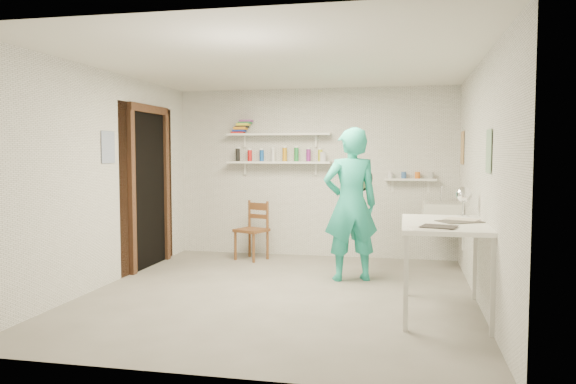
% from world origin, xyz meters
% --- Properties ---
extents(floor, '(4.00, 4.50, 0.02)m').
position_xyz_m(floor, '(0.00, 0.00, -0.01)').
color(floor, slate).
rests_on(floor, ground).
extents(ceiling, '(4.00, 4.50, 0.02)m').
position_xyz_m(ceiling, '(0.00, 0.00, 2.41)').
color(ceiling, silver).
rests_on(ceiling, wall_back).
extents(wall_back, '(4.00, 0.02, 2.40)m').
position_xyz_m(wall_back, '(0.00, 2.26, 1.20)').
color(wall_back, silver).
rests_on(wall_back, ground).
extents(wall_front, '(4.00, 0.02, 2.40)m').
position_xyz_m(wall_front, '(0.00, -2.26, 1.20)').
color(wall_front, silver).
rests_on(wall_front, ground).
extents(wall_left, '(0.02, 4.50, 2.40)m').
position_xyz_m(wall_left, '(-2.01, 0.00, 1.20)').
color(wall_left, silver).
rests_on(wall_left, ground).
extents(wall_right, '(0.02, 4.50, 2.40)m').
position_xyz_m(wall_right, '(2.01, 0.00, 1.20)').
color(wall_right, silver).
rests_on(wall_right, ground).
extents(doorway_recess, '(0.02, 0.90, 2.00)m').
position_xyz_m(doorway_recess, '(-1.99, 1.05, 1.00)').
color(doorway_recess, black).
rests_on(doorway_recess, wall_left).
extents(corridor_box, '(1.40, 1.50, 2.10)m').
position_xyz_m(corridor_box, '(-2.70, 1.05, 1.05)').
color(corridor_box, brown).
rests_on(corridor_box, ground).
extents(door_lintel, '(0.06, 1.05, 0.10)m').
position_xyz_m(door_lintel, '(-1.97, 1.05, 2.05)').
color(door_lintel, brown).
rests_on(door_lintel, wall_left).
extents(door_jamb_near, '(0.06, 0.10, 2.00)m').
position_xyz_m(door_jamb_near, '(-1.97, 0.55, 1.00)').
color(door_jamb_near, brown).
rests_on(door_jamb_near, ground).
extents(door_jamb_far, '(0.06, 0.10, 2.00)m').
position_xyz_m(door_jamb_far, '(-1.97, 1.55, 1.00)').
color(door_jamb_far, brown).
rests_on(door_jamb_far, ground).
extents(shelf_lower, '(1.50, 0.22, 0.03)m').
position_xyz_m(shelf_lower, '(-0.50, 2.13, 1.35)').
color(shelf_lower, white).
rests_on(shelf_lower, wall_back).
extents(shelf_upper, '(1.50, 0.22, 0.03)m').
position_xyz_m(shelf_upper, '(-0.50, 2.13, 1.75)').
color(shelf_upper, white).
rests_on(shelf_upper, wall_back).
extents(ledge_shelf, '(0.70, 0.14, 0.03)m').
position_xyz_m(ledge_shelf, '(1.35, 2.17, 1.12)').
color(ledge_shelf, white).
rests_on(ledge_shelf, wall_back).
extents(poster_left, '(0.01, 0.28, 0.36)m').
position_xyz_m(poster_left, '(-1.99, 0.05, 1.55)').
color(poster_left, '#334C7F').
rests_on(poster_left, wall_left).
extents(poster_right_a, '(0.01, 0.34, 0.42)m').
position_xyz_m(poster_right_a, '(1.99, 1.80, 1.55)').
color(poster_right_a, '#995933').
rests_on(poster_right_a, wall_right).
extents(poster_right_b, '(0.01, 0.30, 0.38)m').
position_xyz_m(poster_right_b, '(1.99, -0.55, 1.50)').
color(poster_right_b, '#3F724C').
rests_on(poster_right_b, wall_right).
extents(belfast_sink, '(0.48, 0.60, 0.30)m').
position_xyz_m(belfast_sink, '(1.75, 1.70, 0.70)').
color(belfast_sink, white).
rests_on(belfast_sink, wall_right).
extents(man, '(0.76, 0.63, 1.78)m').
position_xyz_m(man, '(0.66, 0.78, 0.89)').
color(man, '#24B8A0').
rests_on(man, ground).
extents(wall_clock, '(0.31, 0.15, 0.32)m').
position_xyz_m(wall_clock, '(0.74, 0.99, 1.18)').
color(wall_clock, beige).
rests_on(wall_clock, man).
extents(wooden_chair, '(0.50, 0.49, 0.83)m').
position_xyz_m(wooden_chair, '(-0.80, 1.76, 0.41)').
color(wooden_chair, brown).
rests_on(wooden_chair, ground).
extents(work_table, '(0.77, 1.28, 0.85)m').
position_xyz_m(work_table, '(1.64, -0.42, 0.43)').
color(work_table, white).
rests_on(work_table, ground).
extents(desk_lamp, '(0.16, 0.16, 0.16)m').
position_xyz_m(desk_lamp, '(1.85, 0.09, 1.07)').
color(desk_lamp, silver).
rests_on(desk_lamp, work_table).
extents(spray_cans, '(1.29, 0.06, 0.17)m').
position_xyz_m(spray_cans, '(-0.50, 2.13, 1.45)').
color(spray_cans, black).
rests_on(spray_cans, shelf_lower).
extents(book_stack, '(0.30, 0.14, 0.20)m').
position_xyz_m(book_stack, '(-1.04, 2.13, 1.86)').
color(book_stack, red).
rests_on(book_stack, shelf_upper).
extents(ledge_pots, '(0.48, 0.07, 0.09)m').
position_xyz_m(ledge_pots, '(1.35, 2.17, 1.18)').
color(ledge_pots, silver).
rests_on(ledge_pots, ledge_shelf).
extents(papers, '(0.30, 0.22, 0.02)m').
position_xyz_m(papers, '(1.64, -0.42, 0.86)').
color(papers, silver).
rests_on(papers, work_table).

